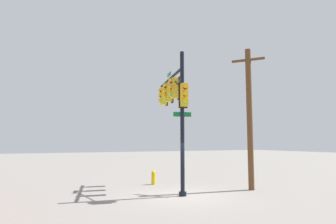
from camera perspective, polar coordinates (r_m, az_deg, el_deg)
ground_plane at (r=14.57m, az=2.84°, el=-15.84°), size 120.00×120.00×0.00m
signal_pole_assembly at (r=16.02m, az=1.17°, el=2.47°), size 5.62×1.72×7.00m
utility_pole at (r=16.74m, az=15.42°, el=-0.75°), size 1.50×1.20×7.68m
fire_hydrant at (r=18.26m, az=-2.83°, el=-12.48°), size 0.33×0.24×0.83m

